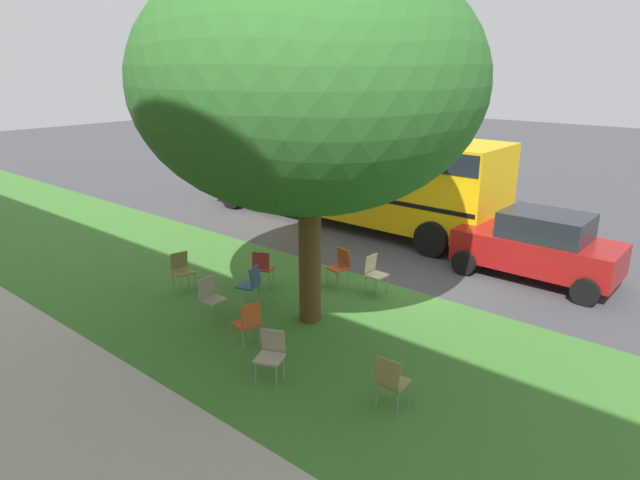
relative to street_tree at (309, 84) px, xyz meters
name	(u,v)px	position (x,y,z in m)	size (l,w,h in m)	color
ground	(410,286)	(-0.61, -2.83, -4.60)	(80.00, 80.00, 0.00)	#424247
grass_verge	(322,334)	(-0.61, 0.37, -4.60)	(48.00, 6.00, 0.01)	#3D752D
sidewalk_strip	(110,452)	(-0.61, 4.77, -4.60)	(48.00, 2.80, 0.01)	#ADA89E
street_tree	(309,84)	(0.00, 0.00, 0.00)	(6.28, 6.28, 6.93)	brown
chair_0	(251,283)	(1.41, 0.30, -4.09)	(0.53, 0.53, 0.88)	#335184
chair_1	(262,266)	(1.93, -0.55, -4.09)	(0.56, 0.57, 0.88)	#B7332D
chair_2	(182,268)	(3.24, 0.72, -4.09)	(0.49, 0.49, 0.88)	olive
chair_3	(374,271)	(-0.20, -1.95, -4.09)	(0.44, 0.43, 0.88)	beige
chair_4	(271,352)	(-1.01, 2.12, -4.09)	(0.54, 0.55, 0.88)	#ADA393
chair_5	(391,379)	(-2.94, 1.55, -4.09)	(0.44, 0.44, 0.88)	olive
chair_6	(248,321)	(0.09, 1.60, -4.09)	(0.49, 0.48, 0.88)	#C64C1E
chair_7	(340,264)	(0.65, -1.80, -4.09)	(0.49, 0.49, 0.88)	#C64C1E
chair_8	(210,295)	(1.54, 1.28, -4.09)	(0.42, 0.42, 0.88)	#ADA393
parked_car	(539,245)	(-2.67, -5.17, -3.77)	(3.70, 1.92, 1.65)	maroon
school_bus	(343,168)	(4.06, -6.25, -2.85)	(10.40, 2.80, 2.88)	yellow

